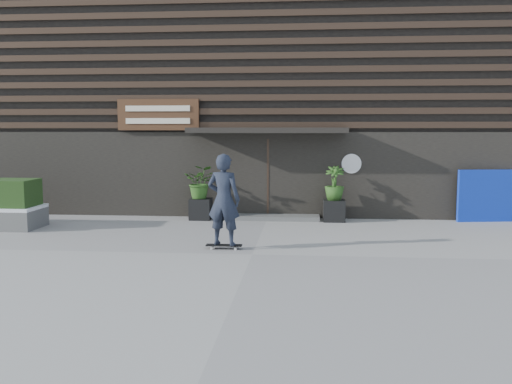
# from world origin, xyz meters

# --- Properties ---
(ground) EXTENTS (80.00, 80.00, 0.00)m
(ground) POSITION_xyz_m (0.00, 0.00, 0.00)
(ground) COLOR #9B9893
(ground) RESTS_ON ground
(entrance_step) EXTENTS (3.00, 0.80, 0.12)m
(entrance_step) POSITION_xyz_m (0.00, 4.60, 0.06)
(entrance_step) COLOR #525250
(entrance_step) RESTS_ON ground
(planter_pot_left) EXTENTS (0.60, 0.60, 0.60)m
(planter_pot_left) POSITION_xyz_m (-1.90, 4.40, 0.30)
(planter_pot_left) COLOR black
(planter_pot_left) RESTS_ON ground
(bamboo_left) EXTENTS (0.86, 0.75, 0.96)m
(bamboo_left) POSITION_xyz_m (-1.90, 4.40, 1.08)
(bamboo_left) COLOR #2D591E
(bamboo_left) RESTS_ON planter_pot_left
(planter_pot_right) EXTENTS (0.60, 0.60, 0.60)m
(planter_pot_right) POSITION_xyz_m (1.90, 4.40, 0.30)
(planter_pot_right) COLOR black
(planter_pot_right) RESTS_ON ground
(bamboo_right) EXTENTS (0.54, 0.54, 0.96)m
(bamboo_right) POSITION_xyz_m (1.90, 4.40, 1.08)
(bamboo_right) COLOR #2D591E
(bamboo_right) RESTS_ON planter_pot_right
(blue_tarp) EXTENTS (1.56, 0.35, 1.46)m
(blue_tarp) POSITION_xyz_m (6.10, 4.70, 0.73)
(blue_tarp) COLOR #0D2AB1
(blue_tarp) RESTS_ON ground
(building) EXTENTS (18.00, 11.00, 8.00)m
(building) POSITION_xyz_m (-0.00, 9.96, 3.99)
(building) COLOR black
(building) RESTS_ON ground
(skateboarder) EXTENTS (0.80, 0.60, 2.06)m
(skateboarder) POSITION_xyz_m (-0.66, 0.47, 1.07)
(skateboarder) COLOR black
(skateboarder) RESTS_ON ground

